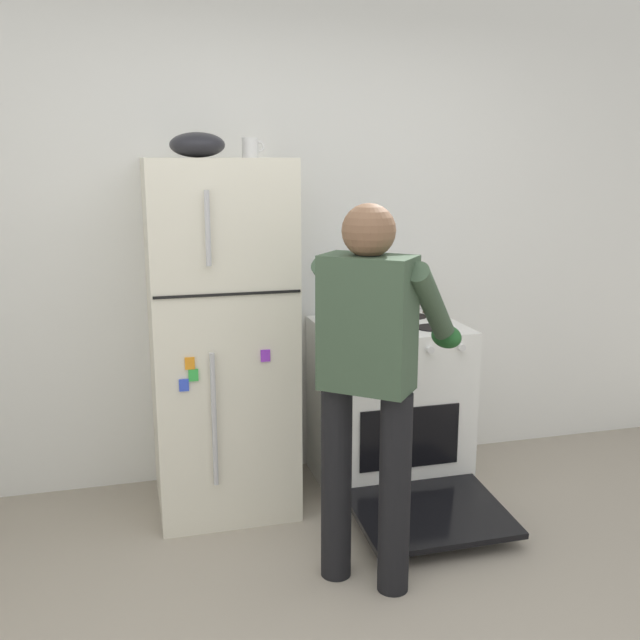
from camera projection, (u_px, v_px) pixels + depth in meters
The scene contains 8 objects.
kitchen_wall_back at pixel (285, 234), 4.03m from camera, with size 6.00×0.10×2.70m, color white.
refrigerator at pixel (220, 337), 3.67m from camera, with size 0.68×0.72×1.77m.
stove_range at pixel (389, 407), 3.98m from camera, with size 0.76×1.21×0.90m.
person_cook at pixel (371, 362), 2.94m from camera, with size 0.70×0.75×1.60m.
red_pot at pixel (364, 314), 3.79m from camera, with size 0.33×0.23×0.14m.
coffee_mug at pixel (251, 148), 3.56m from camera, with size 0.11×0.08×0.10m.
pepper_mill at pixel (427, 297), 4.14m from camera, with size 0.05×0.05×0.18m, color brown.
mixing_bowl at pixel (197, 145), 3.44m from camera, with size 0.26×0.26×0.12m, color black.
Camera 1 is at (-0.86, -2.00, 1.77)m, focal length 41.00 mm.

